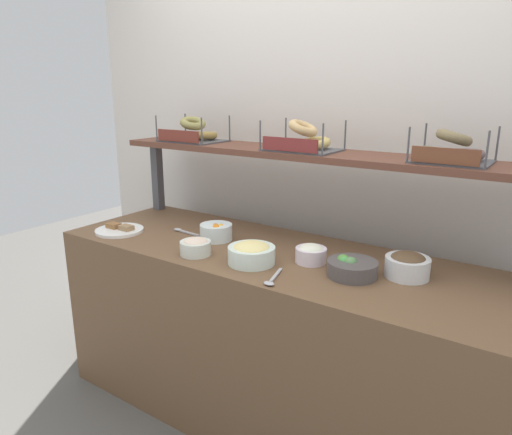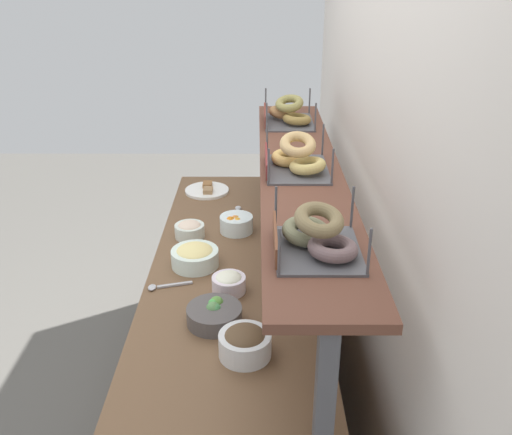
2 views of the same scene
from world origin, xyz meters
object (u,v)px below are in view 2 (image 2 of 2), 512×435
Objects in this scene: bagel_basket_poppy at (317,236)px; bagel_basket_everything at (288,114)px; bowl_potato_salad at (190,229)px; serving_plate_white at (207,190)px; bowl_veggie_mix at (214,314)px; serving_spoon_near_plate at (162,286)px; serving_spoon_by_edge at (237,211)px; bagel_basket_plain at (296,159)px; bowl_chocolate_spread at (245,343)px; bowl_fruit_salad at (235,224)px; bowl_cream_cheese at (229,282)px; bowl_egg_salad at (195,256)px.

bagel_basket_everything is at bearing -179.47° from bagel_basket_poppy.
bowl_potato_salad is 1.13m from bagel_basket_poppy.
bagel_basket_everything reaches higher than serving_plate_white.
bowl_veggie_mix is 0.32m from serving_spoon_near_plate.
bagel_basket_plain is (0.54, 0.25, 0.47)m from serving_spoon_by_edge.
serving_plate_white reaches higher than serving_spoon_by_edge.
bowl_chocolate_spread reaches higher than serving_plate_white.
serving_spoon_near_plate is (0.50, -0.27, -0.03)m from bowl_fruit_salad.
bagel_basket_plain reaches higher than bowl_chocolate_spread.
bagel_basket_everything is at bearing 73.11° from serving_plate_white.
bowl_veggie_mix is at bearing -148.53° from bowl_chocolate_spread.
serving_spoon_by_edge is at bearing -176.79° from bowl_chocolate_spread.
bowl_cream_cheese is 0.27m from serving_spoon_near_plate.
bowl_veggie_mix is 0.59× the size of bagel_basket_everything.
bowl_cream_cheese is at bearing 23.63° from bowl_potato_salad.
bowl_veggie_mix is 1.26× the size of bowl_fruit_salad.
bagel_basket_plain is at bearing 27.89° from serving_plate_white.
serving_spoon_by_edge is 0.55m from bagel_basket_everything.
serving_plate_white is 1.00m from serving_spoon_near_plate.
bagel_basket_everything is 1.13× the size of bagel_basket_poppy.
bagel_basket_poppy reaches higher than bowl_veggie_mix.
bowl_fruit_salad is 1.11m from bagel_basket_poppy.
bowl_fruit_salad is (-0.91, -0.06, -0.01)m from bowl_chocolate_spread.
bagel_basket_everything reaches higher than bowl_fruit_salad.
serving_plate_white is at bearing -106.89° from bagel_basket_everything.
bowl_veggie_mix is at bearing -128.76° from bagel_basket_poppy.
serving_spoon_by_edge is (0.28, 0.18, -0.00)m from serving_plate_white.
bowl_veggie_mix is 0.67m from bagel_basket_plain.
serving_spoon_near_plate is at bearing -7.87° from bowl_potato_salad.
bowl_fruit_salad reaches higher than serving_plate_white.
bagel_basket_plain reaches higher than bowl_potato_salad.
bowl_potato_salad is 0.76× the size of serving_spoon_by_edge.
bagel_basket_everything is (-0.14, 0.26, 0.47)m from serving_spoon_by_edge.
bowl_fruit_salad is 0.65× the size of serving_plate_white.
bowl_chocolate_spread is 0.39m from bowl_cream_cheese.
serving_spoon_by_edge is (-0.74, 0.01, -0.03)m from bowl_cream_cheese.
bowl_fruit_salad is (-0.52, 0.01, 0.00)m from bowl_cream_cheese.
serving_plate_white is (-0.82, -0.02, -0.04)m from bowl_egg_salad.
bowl_potato_salad is 0.47× the size of bagel_basket_poppy.
serving_spoon_near_plate and serving_spoon_by_edge have the same top height.
serving_plate_white is at bearing -163.15° from bagel_basket_poppy.
bowl_veggie_mix is 1.09× the size of serving_spoon_by_edge.
bowl_fruit_salad is at bearing -35.60° from bagel_basket_everything.
bagel_basket_plain reaches higher than serving_spoon_by_edge.
serving_plate_white reaches higher than serving_spoon_near_plate.
bowl_egg_salad is at bearing 11.07° from bowl_potato_salad.
bowl_cream_cheese is 0.45× the size of bagel_basket_poppy.
bowl_egg_salad is at bearing -146.86° from bagel_basket_poppy.
bowl_egg_salad is 1.10× the size of serving_spoon_by_edge.
bowl_chocolate_spread is at bearing 3.21° from serving_spoon_by_edge.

